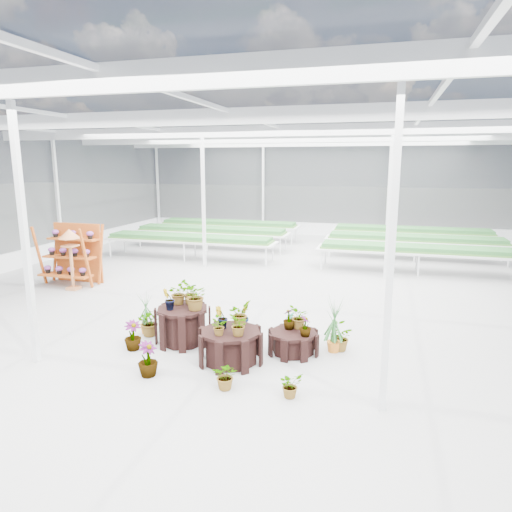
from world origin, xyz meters
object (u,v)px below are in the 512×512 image
(plinth_tall, at_px, (183,325))
(plinth_mid, at_px, (231,346))
(bird_table, at_px, (71,260))
(shelf_rack, at_px, (70,255))
(plinth_low, at_px, (293,342))

(plinth_tall, relative_size, plinth_mid, 0.93)
(plinth_mid, distance_m, bird_table, 6.70)
(plinth_mid, height_order, shelf_rack, shelf_rack)
(plinth_mid, height_order, plinth_low, plinth_mid)
(plinth_mid, xyz_separation_m, plinth_low, (1.00, 0.70, -0.09))
(plinth_low, bearing_deg, plinth_tall, -177.40)
(plinth_mid, distance_m, shelf_rack, 7.28)
(plinth_tall, distance_m, bird_table, 5.36)
(plinth_tall, bearing_deg, shelf_rack, 147.67)
(shelf_rack, xyz_separation_m, bird_table, (0.39, -0.47, -0.02))
(plinth_low, xyz_separation_m, shelf_rack, (-7.20, 3.07, 0.67))
(plinth_low, height_order, bird_table, bird_table)
(bird_table, bearing_deg, shelf_rack, 115.14)
(plinth_low, relative_size, bird_table, 0.54)
(plinth_tall, bearing_deg, plinth_low, 2.60)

